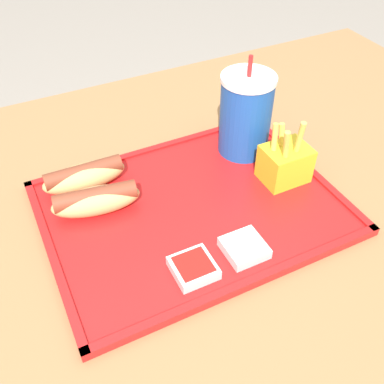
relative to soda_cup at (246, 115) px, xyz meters
The scene contains 8 objects.
dining_table 0.47m from the soda_cup, 156.98° to the right, with size 1.38×0.83×0.73m.
food_tray 0.19m from the soda_cup, 147.73° to the right, with size 0.45×0.34×0.01m.
soda_cup is the anchor object (origin of this frame).
hot_dog_far 0.29m from the soda_cup, behind, with size 0.13×0.05×0.04m.
hot_dog_near 0.29m from the soda_cup, behind, with size 0.14×0.07×0.04m.
fries_carton 0.11m from the soda_cup, 80.09° to the right, with size 0.07×0.06×0.12m.
sauce_cup_mayo 0.25m from the soda_cup, 120.56° to the right, with size 0.06×0.06×0.02m.
sauce_cup_ketchup 0.30m from the soda_cup, 134.23° to the right, with size 0.06×0.06×0.02m.
Camera 1 is at (-0.23, -0.48, 1.23)m, focal length 42.00 mm.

